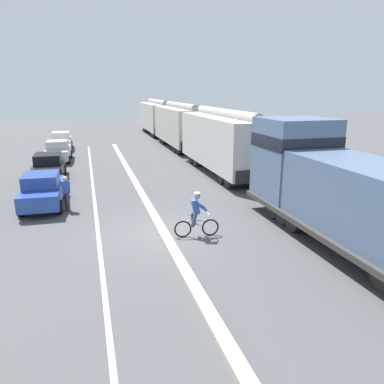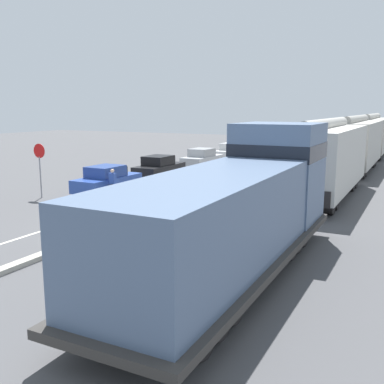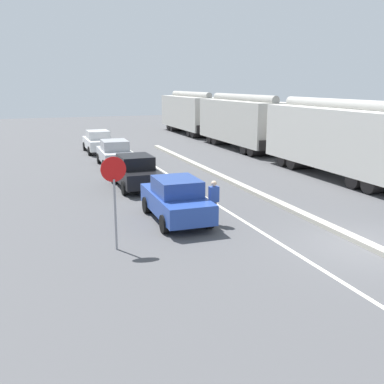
{
  "view_description": "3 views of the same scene",
  "coord_description": "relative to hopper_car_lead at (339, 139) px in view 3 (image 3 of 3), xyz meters",
  "views": [
    {
      "loc": [
        -2.58,
        -13.38,
        5.36
      ],
      "look_at": [
        1.33,
        0.43,
        1.41
      ],
      "focal_mm": 35.0,
      "sensor_mm": 36.0,
      "label": 1
    },
    {
      "loc": [
        10.52,
        -14.74,
        4.72
      ],
      "look_at": [
        2.93,
        0.06,
        1.6
      ],
      "focal_mm": 42.0,
      "sensor_mm": 36.0,
      "label": 2
    },
    {
      "loc": [
        -9.72,
        -10.46,
        4.97
      ],
      "look_at": [
        -3.61,
        6.05,
        0.7
      ],
      "focal_mm": 42.0,
      "sensor_mm": 36.0,
      "label": 3
    }
  ],
  "objects": [
    {
      "name": "parked_car_blue",
      "position": [
        -10.73,
        -4.59,
        -1.26
      ],
      "size": [
        1.9,
        4.23,
        1.62
      ],
      "color": "#28479E",
      "rests_on": "ground"
    },
    {
      "name": "hopper_car_trailing",
      "position": [
        0.0,
        23.2,
        0.0
      ],
      "size": [
        2.9,
        10.6,
        4.18
      ],
      "color": "#B2AFA7",
      "rests_on": "ground"
    },
    {
      "name": "parked_car_white",
      "position": [
        -10.8,
        13.5,
        -1.26
      ],
      "size": [
        1.86,
        4.21,
        1.62
      ],
      "color": "silver",
      "rests_on": "ground"
    },
    {
      "name": "parked_car_silver",
      "position": [
        -10.73,
        7.38,
        -1.26
      ],
      "size": [
        1.94,
        4.25,
        1.62
      ],
      "color": "#B7BABF",
      "rests_on": "ground"
    },
    {
      "name": "hopper_car_middle",
      "position": [
        0.0,
        11.6,
        0.0
      ],
      "size": [
        2.9,
        10.6,
        4.18
      ],
      "color": "#B0ADA5",
      "rests_on": "ground"
    },
    {
      "name": "ground_plane",
      "position": [
        -6.02,
        -9.36,
        -2.08
      ],
      "size": [
        120.0,
        120.0,
        0.0
      ],
      "primitive_type": "plane",
      "color": "#4C4C4F"
    },
    {
      "name": "lane_stripe",
      "position": [
        -8.42,
        -3.36,
        -2.07
      ],
      "size": [
        0.14,
        36.0,
        0.01
      ],
      "primitive_type": "cube",
      "color": "silver",
      "rests_on": "ground"
    },
    {
      "name": "stop_sign",
      "position": [
        -13.4,
        -6.8,
        -0.05
      ],
      "size": [
        0.76,
        0.08,
        2.88
      ],
      "color": "gray",
      "rests_on": "ground"
    },
    {
      "name": "hopper_car_lead",
      "position": [
        0.0,
        0.0,
        0.0
      ],
      "size": [
        2.9,
        10.6,
        4.18
      ],
      "color": "beige",
      "rests_on": "ground"
    },
    {
      "name": "median_curb",
      "position": [
        -6.02,
        -3.36,
        -2.0
      ],
      "size": [
        0.36,
        36.0,
        0.16
      ],
      "primitive_type": "cube",
      "color": "#B2AD9E",
      "rests_on": "ground"
    },
    {
      "name": "pedestrian_by_cars",
      "position": [
        -9.62,
        -5.55,
        -1.23
      ],
      "size": [
        0.34,
        0.22,
        1.62
      ],
      "color": "#33333D",
      "rests_on": "ground"
    },
    {
      "name": "parked_car_black",
      "position": [
        -10.91,
        1.2,
        -1.26
      ],
      "size": [
        1.84,
        4.2,
        1.62
      ],
      "color": "black",
      "rests_on": "ground"
    }
  ]
}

